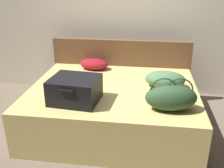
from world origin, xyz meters
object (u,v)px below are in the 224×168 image
pillow_center_head (165,79)px  hard_case_large (75,89)px  bed (113,107)px  pillow_near_headboard (94,64)px  duffel_bag (171,97)px

pillow_center_head → hard_case_large: bearing=-151.5°
bed → pillow_near_headboard: (-0.38, 0.66, 0.35)m
duffel_bag → pillow_near_headboard: (-1.05, 1.16, -0.07)m
duffel_bag → pillow_center_head: (-0.03, 0.62, -0.04)m
duffel_bag → pillow_near_headboard: bearing=132.1°
bed → hard_case_large: hard_case_large is taller
bed → pillow_near_headboard: size_ratio=4.81×
duffel_bag → bed: bearing=143.2°
hard_case_large → duffel_bag: bearing=2.0°
hard_case_large → duffel_bag: (1.04, -0.07, 0.00)m
bed → pillow_center_head: size_ratio=4.14×
pillow_near_headboard → hard_case_large: bearing=-89.6°
hard_case_large → pillow_center_head: 1.15m
hard_case_large → duffel_bag: duffel_bag is taller
pillow_near_headboard → duffel_bag: bearing=-47.9°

